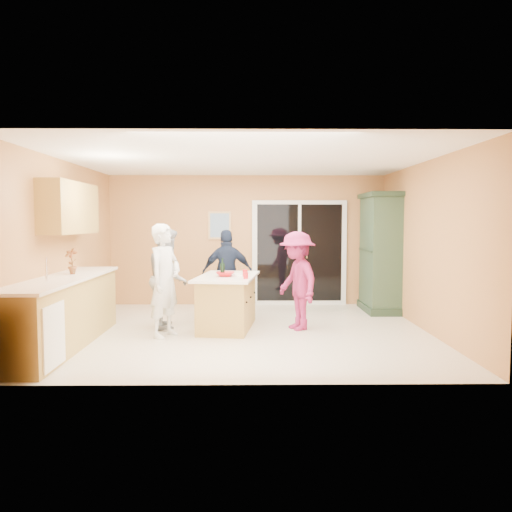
{
  "coord_description": "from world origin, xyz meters",
  "views": [
    {
      "loc": [
        0.06,
        -7.53,
        1.68
      ],
      "look_at": [
        0.15,
        0.1,
        1.15
      ],
      "focal_mm": 35.0,
      "sensor_mm": 36.0,
      "label": 1
    }
  ],
  "objects_px": {
    "kitchen_island": "(227,303)",
    "woman_navy": "(227,273)",
    "green_hutch": "(380,254)",
    "woman_magenta": "(297,281)",
    "woman_grey": "(168,278)",
    "woman_white": "(165,280)"
  },
  "relations": [
    {
      "from": "woman_grey",
      "to": "woman_magenta",
      "type": "relative_size",
      "value": 1.04
    },
    {
      "from": "kitchen_island",
      "to": "woman_navy",
      "type": "relative_size",
      "value": 1.09
    },
    {
      "from": "green_hutch",
      "to": "woman_magenta",
      "type": "distance_m",
      "value": 2.33
    },
    {
      "from": "woman_white",
      "to": "woman_navy",
      "type": "bearing_deg",
      "value": -1.63
    },
    {
      "from": "woman_grey",
      "to": "woman_navy",
      "type": "height_order",
      "value": "woman_grey"
    },
    {
      "from": "green_hutch",
      "to": "woman_navy",
      "type": "relative_size",
      "value": 1.44
    },
    {
      "from": "woman_grey",
      "to": "woman_magenta",
      "type": "height_order",
      "value": "woman_grey"
    },
    {
      "from": "woman_white",
      "to": "woman_navy",
      "type": "height_order",
      "value": "woman_white"
    },
    {
      "from": "woman_navy",
      "to": "woman_white",
      "type": "bearing_deg",
      "value": 54.28
    },
    {
      "from": "kitchen_island",
      "to": "woman_magenta",
      "type": "bearing_deg",
      "value": 1.77
    },
    {
      "from": "kitchen_island",
      "to": "woman_magenta",
      "type": "distance_m",
      "value": 1.16
    },
    {
      "from": "kitchen_island",
      "to": "woman_grey",
      "type": "xyz_separation_m",
      "value": [
        -0.95,
        0.1,
        0.4
      ]
    },
    {
      "from": "kitchen_island",
      "to": "woman_magenta",
      "type": "xyz_separation_m",
      "value": [
        1.09,
        -0.1,
        0.37
      ]
    },
    {
      "from": "woman_grey",
      "to": "woman_white",
      "type": "bearing_deg",
      "value": 177.23
    },
    {
      "from": "kitchen_island",
      "to": "green_hutch",
      "type": "relative_size",
      "value": 0.76
    },
    {
      "from": "woman_navy",
      "to": "woman_magenta",
      "type": "distance_m",
      "value": 1.59
    },
    {
      "from": "green_hutch",
      "to": "woman_white",
      "type": "xyz_separation_m",
      "value": [
        -3.67,
        -2.03,
        -0.25
      ]
    },
    {
      "from": "green_hutch",
      "to": "woman_grey",
      "type": "xyz_separation_m",
      "value": [
        -3.74,
        -1.35,
        -0.28
      ]
    },
    {
      "from": "kitchen_island",
      "to": "woman_white",
      "type": "relative_size",
      "value": 1.02
    },
    {
      "from": "woman_navy",
      "to": "woman_grey",
      "type": "bearing_deg",
      "value": 37.25
    },
    {
      "from": "kitchen_island",
      "to": "green_hutch",
      "type": "xyz_separation_m",
      "value": [
        2.79,
        1.46,
        0.68
      ]
    },
    {
      "from": "woman_navy",
      "to": "woman_magenta",
      "type": "bearing_deg",
      "value": 127.6
    }
  ]
}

